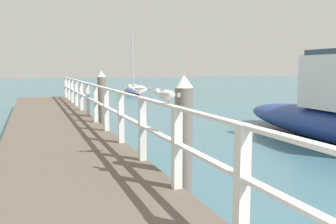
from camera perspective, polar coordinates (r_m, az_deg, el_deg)
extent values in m
cube|color=brown|center=(11.18, -17.42, -3.20)|extent=(2.60, 21.15, 0.53)
cube|color=silver|center=(3.56, 11.58, -10.91)|extent=(0.12, 0.12, 1.14)
cube|color=silver|center=(4.96, 1.40, -5.64)|extent=(0.12, 0.12, 1.14)
cube|color=silver|center=(6.47, -4.08, -2.67)|extent=(0.12, 0.12, 1.14)
cube|color=silver|center=(8.02, -7.45, -0.82)|extent=(0.12, 0.12, 1.14)
cube|color=silver|center=(9.60, -9.72, 0.43)|extent=(0.12, 0.12, 1.14)
cube|color=silver|center=(11.20, -11.34, 1.32)|extent=(0.12, 0.12, 1.14)
cube|color=silver|center=(12.80, -12.56, 1.99)|extent=(0.12, 0.12, 1.14)
cube|color=silver|center=(14.41, -13.51, 2.51)|extent=(0.12, 0.12, 1.14)
cube|color=silver|center=(16.02, -14.27, 2.92)|extent=(0.12, 0.12, 1.14)
cube|color=silver|center=(17.64, -14.89, 3.26)|extent=(0.12, 0.12, 1.14)
cube|color=silver|center=(19.26, -15.40, 3.54)|extent=(0.12, 0.12, 1.14)
cube|color=silver|center=(20.88, -15.84, 3.78)|extent=(0.12, 0.12, 1.14)
cube|color=silver|center=(11.16, -11.41, 4.13)|extent=(0.10, 19.55, 0.04)
cube|color=silver|center=(11.19, -11.35, 1.61)|extent=(0.10, 19.55, 0.04)
cylinder|color=#6B6056|center=(5.72, 2.46, -5.60)|extent=(0.28, 0.28, 1.88)
cone|color=white|center=(5.59, 2.52, 4.86)|extent=(0.29, 0.29, 0.20)
cylinder|color=#6B6056|center=(12.28, -10.37, 1.07)|extent=(0.28, 0.28, 1.88)
cone|color=white|center=(12.22, -10.48, 5.93)|extent=(0.29, 0.29, 0.20)
ellipsoid|color=white|center=(5.20, -0.15, 2.70)|extent=(0.26, 0.31, 0.15)
sphere|color=white|center=(5.30, -1.68, 3.26)|extent=(0.09, 0.09, 0.09)
cone|color=gold|center=(5.34, -2.24, 3.29)|extent=(0.05, 0.05, 0.02)
cone|color=#939399|center=(5.10, 1.39, 2.72)|extent=(0.10, 0.11, 0.07)
ellipsoid|color=#939399|center=(5.20, -0.15, 2.98)|extent=(0.27, 0.28, 0.04)
cylinder|color=tan|center=(5.19, -0.22, 1.57)|extent=(0.01, 0.01, 0.05)
cylinder|color=tan|center=(5.23, 0.10, 1.61)|extent=(0.01, 0.01, 0.05)
ellipsoid|color=white|center=(6.53, -4.51, 3.56)|extent=(0.29, 0.14, 0.15)
sphere|color=white|center=(6.49, -6.02, 3.91)|extent=(0.09, 0.09, 0.09)
cone|color=gold|center=(6.47, -6.58, 3.90)|extent=(0.05, 0.03, 0.02)
cone|color=#939399|center=(6.57, -3.07, 3.68)|extent=(0.08, 0.07, 0.07)
ellipsoid|color=#939399|center=(6.53, -4.51, 3.79)|extent=(0.23, 0.18, 0.04)
cylinder|color=tan|center=(6.51, -4.36, 2.67)|extent=(0.01, 0.01, 0.05)
cylinder|color=tan|center=(6.56, -4.47, 2.70)|extent=(0.01, 0.01, 0.05)
ellipsoid|color=navy|center=(29.95, -5.59, 3.28)|extent=(2.20, 4.36, 0.49)
cylinder|color=#B2B2B7|center=(29.69, -5.62, 7.84)|extent=(0.10, 0.10, 4.26)
cylinder|color=#B2B2B7|center=(30.44, -5.67, 4.46)|extent=(0.37, 1.44, 0.08)
cube|color=beige|center=(30.43, -5.66, 4.09)|extent=(1.06, 1.62, 0.30)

